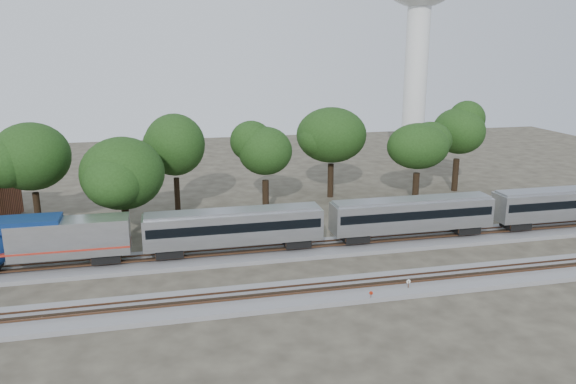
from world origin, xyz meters
name	(u,v)px	position (x,y,z in m)	size (l,w,h in m)	color
ground	(312,275)	(0.00, 0.00, 0.00)	(160.00, 160.00, 0.00)	#383328
track_far	(296,250)	(0.00, 6.00, 0.21)	(160.00, 5.00, 0.73)	slate
track_near	(325,292)	(0.00, -4.00, 0.21)	(160.00, 5.00, 0.73)	slate
train	(413,213)	(12.41, 6.00, 3.16)	(88.64, 3.05, 4.50)	silver
switch_stand_red	(371,295)	(3.12, -6.30, 0.60)	(0.29, 0.14, 0.95)	#512D19
switch_stand_white	(408,284)	(6.82, -5.24, 0.73)	(0.36, 0.07, 1.14)	#512D19
switch_lever	(413,292)	(7.14, -5.60, 0.15)	(0.50, 0.30, 0.30)	#512D19
tree_1	(31,157)	(-25.95, 17.99, 8.52)	(8.67, 8.67, 12.23)	black
tree_2	(122,174)	(-16.57, 14.23, 7.03)	(7.17, 7.17, 10.11)	black
tree_3	(175,145)	(-10.93, 21.26, 8.65)	(8.81, 8.81, 12.42)	black
tree_4	(265,151)	(-0.47, 19.66, 7.76)	(7.91, 7.91, 11.15)	black
tree_5	(331,135)	(9.56, 25.47, 8.44)	(8.59, 8.59, 12.11)	black
tree_6	(418,146)	(19.29, 19.76, 7.53)	(7.67, 7.67, 10.82)	black
tree_7	(459,131)	(27.68, 24.72, 8.47)	(8.63, 8.63, 12.16)	black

